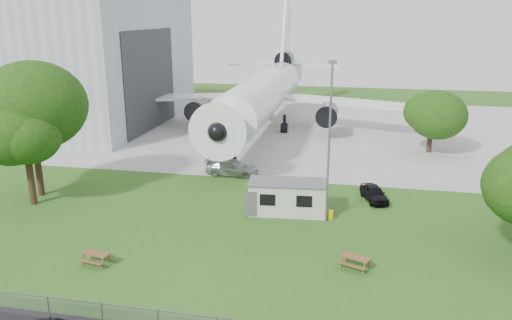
% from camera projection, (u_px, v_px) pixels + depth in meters
% --- Properties ---
extents(ground, '(160.00, 160.00, 0.00)m').
position_uv_depth(ground, '(198.00, 247.00, 33.85)').
color(ground, '#3D6D23').
extents(concrete_apron, '(120.00, 46.00, 0.03)m').
position_uv_depth(concrete_apron, '(282.00, 127.00, 69.59)').
color(concrete_apron, '#B7B7B2').
rests_on(concrete_apron, ground).
extents(hangar, '(43.00, 31.00, 18.55)m').
position_uv_depth(hangar, '(22.00, 56.00, 72.26)').
color(hangar, '#B2B7BC').
rests_on(hangar, ground).
extents(airliner, '(46.36, 47.73, 17.69)m').
position_uv_depth(airliner, '(265.00, 91.00, 66.47)').
color(airliner, white).
rests_on(airliner, ground).
extents(site_cabin, '(6.85, 3.21, 2.62)m').
position_uv_depth(site_cabin, '(288.00, 197.00, 39.33)').
color(site_cabin, beige).
rests_on(site_cabin, ground).
extents(picnic_west, '(2.06, 1.83, 0.76)m').
position_uv_depth(picnic_west, '(97.00, 264.00, 31.58)').
color(picnic_west, brown).
rests_on(picnic_west, ground).
extents(picnic_east, '(2.25, 2.09, 0.76)m').
position_uv_depth(picnic_east, '(355.00, 268.00, 31.08)').
color(picnic_east, brown).
rests_on(picnic_east, ground).
extents(lamp_mast, '(0.16, 0.16, 12.00)m').
position_uv_depth(lamp_mast, '(329.00, 145.00, 36.44)').
color(lamp_mast, slate).
rests_on(lamp_mast, ground).
extents(tree_west_big, '(9.00, 9.00, 12.30)m').
position_uv_depth(tree_west_big, '(31.00, 107.00, 41.41)').
color(tree_west_big, '#382619').
rests_on(tree_west_big, ground).
extents(tree_west_small, '(6.84, 6.84, 9.38)m').
position_uv_depth(tree_west_small, '(25.00, 134.00, 39.85)').
color(tree_west_small, '#382619').
rests_on(tree_west_small, ground).
extents(tree_far_apron, '(6.46, 6.46, 7.80)m').
position_uv_depth(tree_far_apron, '(432.00, 113.00, 55.75)').
color(tree_far_apron, '#382619').
rests_on(tree_far_apron, ground).
extents(car_ne_hatch, '(2.69, 4.15, 1.31)m').
position_uv_depth(car_ne_hatch, '(374.00, 193.00, 42.06)').
color(car_ne_hatch, black).
rests_on(car_ne_hatch, ground).
extents(car_apron_van, '(5.26, 2.22, 1.51)m').
position_uv_depth(car_apron_van, '(232.00, 168.00, 48.74)').
color(car_apron_van, '#B3B5BB').
rests_on(car_apron_van, ground).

